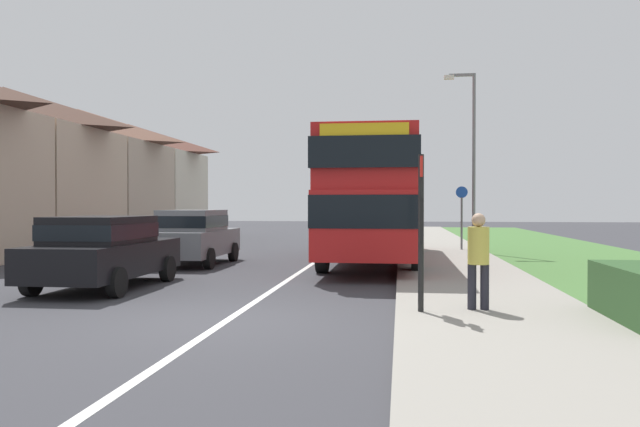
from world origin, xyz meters
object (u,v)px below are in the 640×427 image
at_px(cycle_route_sign, 462,215).
at_px(bus_stop_sign, 421,222).
at_px(pedestrian_at_stop, 478,256).
at_px(parked_car_black, 104,248).
at_px(double_decker_bus, 374,194).
at_px(parked_car_grey, 194,235).
at_px(street_lamp_mid, 471,149).

bearing_deg(cycle_route_sign, bus_stop_sign, -98.05).
distance_m(pedestrian_at_stop, bus_stop_sign, 1.12).
height_order(parked_car_black, cycle_route_sign, cycle_route_sign).
relative_size(double_decker_bus, parked_car_black, 2.63).
bearing_deg(parked_car_grey, bus_stop_sign, -51.18).
xyz_separation_m(parked_car_grey, pedestrian_at_stop, (7.43, -7.79, 0.07)).
height_order(parked_car_grey, pedestrian_at_stop, pedestrian_at_stop).
bearing_deg(parked_car_black, bus_stop_sign, -22.05).
distance_m(parked_car_grey, street_lamp_mid, 10.48).
xyz_separation_m(double_decker_bus, bus_stop_sign, (1.13, -9.47, -0.60)).
bearing_deg(parked_car_black, parked_car_grey, 88.23).
relative_size(parked_car_grey, pedestrian_at_stop, 2.43).
relative_size(parked_car_black, parked_car_grey, 1.04).
bearing_deg(pedestrian_at_stop, parked_car_black, 162.41).
distance_m(bus_stop_sign, cycle_route_sign, 14.20).
distance_m(parked_car_grey, bus_stop_sign, 10.39).
xyz_separation_m(parked_car_grey, street_lamp_mid, (8.71, 5.03, 2.93)).
bearing_deg(double_decker_bus, bus_stop_sign, -83.17).
bearing_deg(pedestrian_at_stop, double_decker_bus, 102.63).
relative_size(double_decker_bus, bus_stop_sign, 4.28).
bearing_deg(parked_car_black, double_decker_bus, 50.74).
relative_size(double_decker_bus, cycle_route_sign, 4.41).
bearing_deg(double_decker_bus, pedestrian_at_stop, -77.37).
bearing_deg(parked_car_grey, parked_car_black, -91.77).
bearing_deg(parked_car_grey, double_decker_bus, 14.53).
xyz_separation_m(cycle_route_sign, street_lamp_mid, (0.22, -0.94, 2.41)).
height_order(double_decker_bus, street_lamp_mid, street_lamp_mid).
relative_size(double_decker_bus, street_lamp_mid, 1.69).
distance_m(double_decker_bus, parked_car_black, 8.84).
bearing_deg(bus_stop_sign, double_decker_bus, 96.83).
relative_size(bus_stop_sign, street_lamp_mid, 0.39).
distance_m(double_decker_bus, bus_stop_sign, 9.56).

